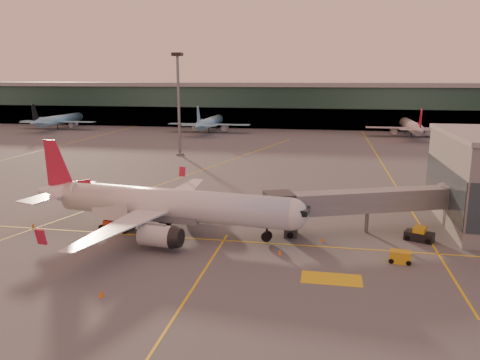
% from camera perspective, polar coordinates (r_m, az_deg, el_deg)
% --- Properties ---
extents(ground, '(600.00, 600.00, 0.00)m').
position_cam_1_polar(ground, '(54.85, -8.31, -8.72)').
color(ground, '#4C4F54').
rests_on(ground, ground).
extents(taxi_markings, '(100.12, 173.00, 0.01)m').
position_cam_1_polar(taxi_markings, '(97.92, -4.06, 0.81)').
color(taxi_markings, yellow).
rests_on(taxi_markings, ground).
extents(terminal, '(400.00, 20.00, 17.60)m').
position_cam_1_polar(terminal, '(191.18, 5.47, 9.09)').
color(terminal, '#19382D').
rests_on(terminal, ground).
extents(mast_west_near, '(2.40, 2.40, 25.60)m').
position_cam_1_polar(mast_west_near, '(120.24, -7.51, 10.03)').
color(mast_west_near, slate).
rests_on(mast_west_near, ground).
extents(distant_aircraft_row, '(290.00, 34.00, 13.00)m').
position_cam_1_polar(distant_aircraft_row, '(171.73, -2.34, 5.83)').
color(distant_aircraft_row, '#85C6DF').
rests_on(distant_aircraft_row, ground).
extents(main_airplane, '(37.89, 34.25, 11.44)m').
position_cam_1_polar(main_airplane, '(60.60, -9.29, -3.00)').
color(main_airplane, silver).
rests_on(main_airplane, ground).
extents(jet_bridge, '(26.91, 12.90, 5.72)m').
position_cam_1_polar(jet_bridge, '(62.76, 16.47, -2.59)').
color(jet_bridge, slate).
rests_on(jet_bridge, ground).
extents(catering_truck, '(5.69, 3.25, 4.17)m').
position_cam_1_polar(catering_truck, '(63.51, -14.97, -3.81)').
color(catering_truck, '#AD2E18').
rests_on(catering_truck, ground).
extents(gpu_cart, '(2.42, 1.65, 1.32)m').
position_cam_1_polar(gpu_cart, '(54.09, 18.93, -8.87)').
color(gpu_cart, gold).
rests_on(gpu_cart, ground).
extents(pushback_tug, '(3.80, 2.95, 1.73)m').
position_cam_1_polar(pushback_tug, '(61.83, 21.02, -6.29)').
color(pushback_tug, black).
rests_on(pushback_tug, ground).
extents(cone_nose, '(0.40, 0.40, 0.51)m').
position_cam_1_polar(cone_nose, '(58.47, 9.99, -7.17)').
color(cone_nose, orange).
rests_on(cone_nose, ground).
extents(cone_tail, '(0.39, 0.39, 0.49)m').
position_cam_1_polar(cone_tail, '(69.00, -23.92, -5.03)').
color(cone_tail, orange).
rests_on(cone_tail, ground).
extents(cone_wing_right, '(0.47, 0.47, 0.59)m').
position_cam_1_polar(cone_wing_right, '(45.82, -16.53, -13.14)').
color(cone_wing_right, orange).
rests_on(cone_wing_right, ground).
extents(cone_wing_left, '(0.41, 0.41, 0.52)m').
position_cam_1_polar(cone_wing_left, '(76.34, -4.87, -2.36)').
color(cone_wing_left, orange).
rests_on(cone_wing_left, ground).
extents(cone_fwd, '(0.44, 0.44, 0.56)m').
position_cam_1_polar(cone_fwd, '(53.78, 4.89, -8.76)').
color(cone_fwd, orange).
rests_on(cone_fwd, ground).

